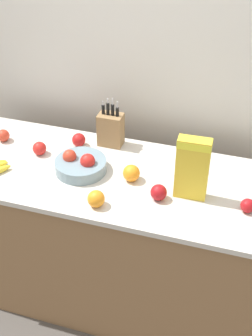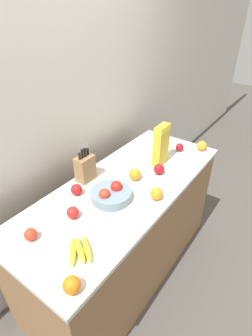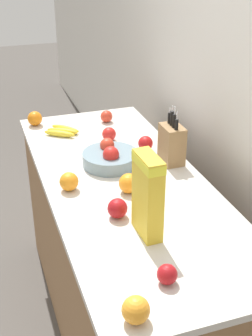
{
  "view_description": "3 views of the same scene",
  "coord_description": "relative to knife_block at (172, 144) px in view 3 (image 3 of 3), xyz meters",
  "views": [
    {
      "loc": [
        0.65,
        -1.86,
        2.41
      ],
      "look_at": [
        0.08,
        -0.05,
        1.03
      ],
      "focal_mm": 50.0,
      "sensor_mm": 36.0,
      "label": 1
    },
    {
      "loc": [
        -1.23,
        -0.9,
        2.07
      ],
      "look_at": [
        0.06,
        0.04,
        1.04
      ],
      "focal_mm": 28.0,
      "sensor_mm": 36.0,
      "label": 2
    },
    {
      "loc": [
        1.79,
        -0.6,
        1.99
      ],
      "look_at": [
        0.02,
        -0.0,
        1.01
      ],
      "focal_mm": 50.0,
      "sensor_mm": 36.0,
      "label": 3
    }
  ],
  "objects": [
    {
      "name": "ground_plane",
      "position": [
        0.11,
        -0.28,
        -1.04
      ],
      "size": [
        14.0,
        14.0,
        0.0
      ],
      "primitive_type": "plane",
      "color": "#514C47"
    },
    {
      "name": "counter",
      "position": [
        0.11,
        -0.28,
        -0.57
      ],
      "size": [
        1.82,
        0.73,
        0.94
      ],
      "color": "olive",
      "rests_on": "ground_plane"
    },
    {
      "name": "banana_bunch",
      "position": [
        -0.51,
        -0.44,
        -0.08
      ],
      "size": [
        0.2,
        0.21,
        0.04
      ],
      "rotation": [
        0.0,
        0.0,
        0.91
      ],
      "color": "yellow",
      "rests_on": "counter"
    },
    {
      "name": "knife_block",
      "position": [
        0.0,
        0.0,
        0.0
      ],
      "size": [
        0.14,
        0.09,
        0.3
      ],
      "color": "#937047",
      "rests_on": "counter"
    },
    {
      "name": "orange_front_right",
      "position": [
        0.21,
        -0.3,
        -0.06
      ],
      "size": [
        0.09,
        0.09,
        0.09
      ],
      "primitive_type": "sphere",
      "color": "orange",
      "rests_on": "counter"
    },
    {
      "name": "apple_rightmost",
      "position": [
        -0.61,
        -0.15,
        -0.06
      ],
      "size": [
        0.07,
        0.07,
        0.07
      ],
      "primitive_type": "sphere",
      "color": "red",
      "rests_on": "counter"
    },
    {
      "name": "orange_by_cereal",
      "position": [
        0.93,
        -0.52,
        -0.06
      ],
      "size": [
        0.09,
        0.09,
        0.09
      ],
      "primitive_type": "sphere",
      "color": "orange",
      "rests_on": "counter"
    },
    {
      "name": "fruit_bowl",
      "position": [
        -0.07,
        -0.3,
        -0.06
      ],
      "size": [
        0.27,
        0.27,
        0.12
      ],
      "color": "gray",
      "rests_on": "counter"
    },
    {
      "name": "cereal_box",
      "position": [
        0.52,
        -0.33,
        0.08
      ],
      "size": [
        0.16,
        0.07,
        0.33
      ],
      "rotation": [
        0.0,
        0.0,
        0.03
      ],
      "color": "gold",
      "rests_on": "counter"
    },
    {
      "name": "apple_leftmost",
      "position": [
        -0.35,
        -0.22,
        -0.06
      ],
      "size": [
        0.08,
        0.08,
        0.08
      ],
      "primitive_type": "sphere",
      "color": "red",
      "rests_on": "counter"
    },
    {
      "name": "orange_mid_right",
      "position": [
        -0.69,
        -0.57,
        -0.06
      ],
      "size": [
        0.08,
        0.08,
        0.08
      ],
      "primitive_type": "sphere",
      "color": "orange",
      "rests_on": "counter"
    },
    {
      "name": "apple_front",
      "position": [
        0.81,
        -0.37,
        -0.07
      ],
      "size": [
        0.07,
        0.07,
        0.07
      ],
      "primitive_type": "sphere",
      "color": "#A31419",
      "rests_on": "counter"
    },
    {
      "name": "wall_back",
      "position": [
        0.11,
        0.3,
        0.26
      ],
      "size": [
        9.0,
        0.06,
        2.6
      ],
      "color": "silver",
      "rests_on": "ground_plane"
    },
    {
      "name": "apple_by_knife_block",
      "position": [
        -0.17,
        -0.07,
        -0.06
      ],
      "size": [
        0.08,
        0.08,
        0.08
      ],
      "primitive_type": "sphere",
      "color": "red",
      "rests_on": "counter"
    },
    {
      "name": "orange_front_left",
      "position": [
        0.11,
        -0.54,
        -0.06
      ],
      "size": [
        0.08,
        0.08,
        0.08
      ],
      "primitive_type": "sphere",
      "color": "orange",
      "rests_on": "counter"
    },
    {
      "name": "apple_middle",
      "position": [
        0.38,
        -0.4,
        -0.06
      ],
      "size": [
        0.08,
        0.08,
        0.08
      ],
      "primitive_type": "sphere",
      "color": "#A31419",
      "rests_on": "counter"
    }
  ]
}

